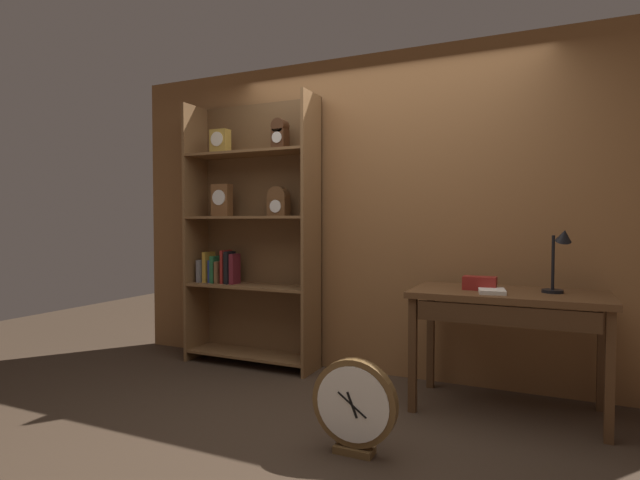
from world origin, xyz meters
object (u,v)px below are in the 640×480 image
object	(u,v)px
desk_lamp	(559,255)
open_repair_manual	(492,291)
workbench	(508,307)
bookshelf	(251,233)
toolbox_small	(480,283)
round_clock_large	(354,406)

from	to	relation	value
desk_lamp	open_repair_manual	bearing A→B (deg)	-159.90
open_repair_manual	workbench	bearing A→B (deg)	34.73
bookshelf	desk_lamp	bearing A→B (deg)	-5.33
workbench	open_repair_manual	world-z (taller)	open_repair_manual
workbench	desk_lamp	distance (m)	0.46
bookshelf	toolbox_small	world-z (taller)	bookshelf
bookshelf	desk_lamp	size ratio (longest dim) A/B	5.42
open_repair_manual	toolbox_small	bearing A→B (deg)	118.85
workbench	round_clock_large	bearing A→B (deg)	-125.80
workbench	toolbox_small	distance (m)	0.23
bookshelf	desk_lamp	world-z (taller)	bookshelf
round_clock_large	open_repair_manual	bearing A→B (deg)	55.34
workbench	desk_lamp	bearing A→B (deg)	10.19
desk_lamp	open_repair_manual	world-z (taller)	desk_lamp
workbench	round_clock_large	distance (m)	1.26
open_repair_manual	round_clock_large	bearing A→B (deg)	-134.45
toolbox_small	round_clock_large	bearing A→B (deg)	-117.61
workbench	open_repair_manual	distance (m)	0.17
toolbox_small	round_clock_large	size ratio (longest dim) A/B	0.42
toolbox_small	round_clock_large	distance (m)	1.25
workbench	toolbox_small	xyz separation A→B (m)	(-0.18, 0.02, 0.14)
open_repair_manual	round_clock_large	xyz separation A→B (m)	(-0.60, -0.87, -0.54)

